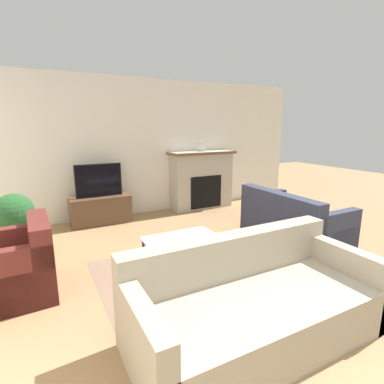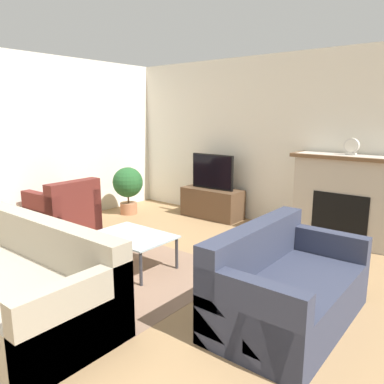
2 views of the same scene
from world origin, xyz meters
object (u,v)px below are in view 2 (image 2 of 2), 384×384
at_px(couch_sectional, 16,285).
at_px(couch_loveseat, 284,289).
at_px(tv, 212,172).
at_px(mantel_clock, 351,146).
at_px(coffee_table, 133,238).
at_px(armchair_by_window, 64,213).
at_px(potted_plant, 128,185).

xyz_separation_m(couch_sectional, couch_loveseat, (1.91, 1.43, 0.01)).
bearing_deg(tv, couch_sectional, -81.86).
bearing_deg(tv, mantel_clock, 2.57).
bearing_deg(coffee_table, armchair_by_window, 171.31).
xyz_separation_m(tv, armchair_by_window, (-1.29, -2.09, -0.51)).
relative_size(tv, potted_plant, 0.96).
bearing_deg(potted_plant, couch_sectional, -58.18).
bearing_deg(couch_loveseat, tv, 46.37).
bearing_deg(armchair_by_window, potted_plant, -179.93).
bearing_deg(couch_sectional, armchair_by_window, 137.53).
xyz_separation_m(tv, couch_loveseat, (2.45, -2.33, -0.52)).
relative_size(couch_sectional, couch_loveseat, 1.38).
distance_m(coffee_table, potted_plant, 2.49).
bearing_deg(potted_plant, coffee_table, -40.67).
relative_size(tv, coffee_table, 0.88).
bearing_deg(potted_plant, couch_loveseat, -22.72).
bearing_deg(mantel_clock, armchair_by_window, -148.09).
height_order(couch_loveseat, mantel_clock, mantel_clock).
relative_size(coffee_table, mantel_clock, 4.16).
xyz_separation_m(couch_loveseat, armchair_by_window, (-3.74, 0.25, 0.01)).
bearing_deg(couch_sectional, mantel_clock, 66.38).
distance_m(tv, couch_loveseat, 3.42).
height_order(tv, mantel_clock, mantel_clock).
bearing_deg(couch_sectional, potted_plant, 121.82).
height_order(couch_sectional, mantel_clock, mantel_clock).
relative_size(couch_loveseat, mantel_clock, 6.92).
distance_m(tv, potted_plant, 1.55).
distance_m(tv, coffee_table, 2.47).
distance_m(couch_loveseat, potted_plant, 4.10).
distance_m(armchair_by_window, mantel_clock, 4.27).
height_order(couch_sectional, coffee_table, couch_sectional).
relative_size(couch_sectional, armchair_by_window, 2.49).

